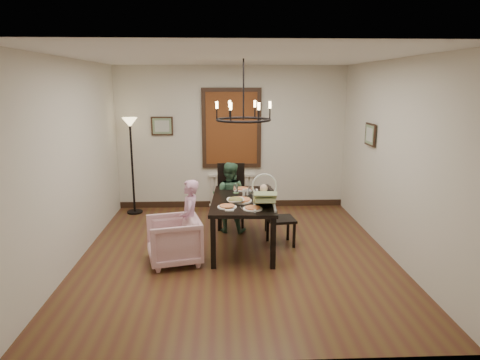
{
  "coord_description": "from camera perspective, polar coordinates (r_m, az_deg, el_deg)",
  "views": [
    {
      "loc": [
        -0.2,
        -5.91,
        2.47
      ],
      "look_at": [
        0.07,
        0.31,
        1.05
      ],
      "focal_mm": 32.0,
      "sensor_mm": 36.0,
      "label": 1
    }
  ],
  "objects": [
    {
      "name": "chandelier",
      "position": [
        6.2,
        0.46,
        8.04
      ],
      "size": [
        0.8,
        0.8,
        0.04
      ],
      "primitive_type": "torus",
      "color": "black",
      "rests_on": "room_shell"
    },
    {
      "name": "window_blinds",
      "position": [
        8.41,
        -1.14,
        6.91
      ],
      "size": [
        1.0,
        0.03,
        1.4
      ],
      "primitive_type": "cube",
      "color": "brown",
      "rests_on": "room_shell"
    },
    {
      "name": "floor_lamp",
      "position": [
        8.38,
        -14.16,
        1.65
      ],
      "size": [
        0.3,
        0.3,
        1.8
      ],
      "primitive_type": null,
      "color": "black",
      "rests_on": "room_shell"
    },
    {
      "name": "chair_right",
      "position": [
        6.64,
        5.47,
        -4.77
      ],
      "size": [
        0.46,
        0.46,
        0.93
      ],
      "primitive_type": null,
      "rotation": [
        0.0,
        0.0,
        1.7
      ],
      "color": "black",
      "rests_on": "room_shell"
    },
    {
      "name": "picture_right",
      "position": [
        7.27,
        16.97,
        5.81
      ],
      "size": [
        0.03,
        0.42,
        0.36
      ],
      "primitive_type": "cube",
      "rotation": [
        0.0,
        0.0,
        1.57
      ],
      "color": "black",
      "rests_on": "room_shell"
    },
    {
      "name": "chair_far",
      "position": [
        7.47,
        -1.2,
        -2.07
      ],
      "size": [
        0.49,
        0.49,
        1.09
      ],
      "primitive_type": null,
      "rotation": [
        0.0,
        0.0,
        -0.03
      ],
      "color": "black",
      "rests_on": "room_shell"
    },
    {
      "name": "radiator",
      "position": [
        8.65,
        -1.1,
        -1.34
      ],
      "size": [
        0.92,
        0.12,
        0.62
      ],
      "primitive_type": null,
      "color": "silver",
      "rests_on": "room_shell"
    },
    {
      "name": "dining_table",
      "position": [
        6.43,
        0.44,
        -3.26
      ],
      "size": [
        1.01,
        1.69,
        0.77
      ],
      "rotation": [
        0.0,
        0.0,
        -0.05
      ],
      "color": "black",
      "rests_on": "room_shell"
    },
    {
      "name": "picture_back",
      "position": [
        8.49,
        -10.35,
        7.1
      ],
      "size": [
        0.42,
        0.03,
        0.36
      ],
      "primitive_type": "cube",
      "color": "black",
      "rests_on": "room_shell"
    },
    {
      "name": "pizza_platter",
      "position": [
        6.26,
        0.02,
        -2.72
      ],
      "size": [
        0.34,
        0.34,
        0.04
      ],
      "primitive_type": "cylinder",
      "color": "tan",
      "rests_on": "dining_table"
    },
    {
      "name": "seated_man",
      "position": [
        7.19,
        -1.45,
        -3.1
      ],
      "size": [
        0.55,
        0.47,
        0.99
      ],
      "primitive_type": "imported",
      "rotation": [
        0.0,
        0.0,
        2.92
      ],
      "color": "#365A3F",
      "rests_on": "room_shell"
    },
    {
      "name": "drinking_glass",
      "position": [
        6.45,
        1.88,
        -1.84
      ],
      "size": [
        0.06,
        0.06,
        0.13
      ],
      "primitive_type": "cylinder",
      "color": "silver",
      "rests_on": "dining_table"
    },
    {
      "name": "baby_bouncer",
      "position": [
        5.92,
        3.3,
        -2.19
      ],
      "size": [
        0.4,
        0.52,
        0.33
      ],
      "primitive_type": null,
      "rotation": [
        0.0,
        0.0,
        -0.06
      ],
      "color": "beige",
      "rests_on": "dining_table"
    },
    {
      "name": "salad_bowl",
      "position": [
        6.17,
        -0.61,
        -2.77
      ],
      "size": [
        0.31,
        0.31,
        0.08
      ],
      "primitive_type": "imported",
      "color": "white",
      "rests_on": "dining_table"
    },
    {
      "name": "elderly_woman",
      "position": [
        6.14,
        -6.68,
        -6.17
      ],
      "size": [
        0.24,
        0.35,
        0.96
      ],
      "primitive_type": "imported",
      "rotation": [
        0.0,
        0.0,
        -1.55
      ],
      "color": "#D495B4",
      "rests_on": "room_shell"
    },
    {
      "name": "room_shell",
      "position": [
        6.37,
        -0.66,
        3.18
      ],
      "size": [
        4.51,
        5.0,
        2.81
      ],
      "color": "#51291B",
      "rests_on": "ground"
    },
    {
      "name": "armchair",
      "position": [
        6.08,
        -8.82,
        -7.96
      ],
      "size": [
        0.86,
        0.85,
        0.65
      ],
      "primitive_type": "imported",
      "rotation": [
        0.0,
        0.0,
        -1.33
      ],
      "color": "beige",
      "rests_on": "room_shell"
    }
  ]
}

